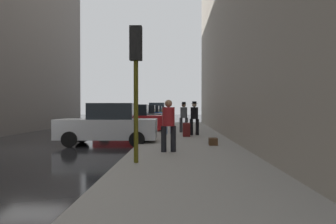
{
  "coord_description": "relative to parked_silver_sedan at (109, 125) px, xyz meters",
  "views": [
    {
      "loc": [
        5.58,
        -12.24,
        1.61
      ],
      "look_at": [
        5.06,
        7.09,
        1.34
      ],
      "focal_mm": 35.0,
      "sensor_mm": 36.0,
      "label": 1
    }
  ],
  "objects": [
    {
      "name": "pedestrian_in_red_jacket",
      "position": [
        2.66,
        -3.26,
        0.26
      ],
      "size": [
        0.53,
        0.47,
        1.71
      ],
      "color": "black",
      "rests_on": "sidewalk"
    },
    {
      "name": "fire_hydrant",
      "position": [
        1.8,
        2.96,
        -0.35
      ],
      "size": [
        0.42,
        0.22,
        0.7
      ],
      "color": "red",
      "rests_on": "sidewalk"
    },
    {
      "name": "parked_red_hatchback",
      "position": [
        0.0,
        6.44,
        0.0
      ],
      "size": [
        4.22,
        2.1,
        1.79
      ],
      "color": "#B2191E",
      "rests_on": "ground_plane"
    },
    {
      "name": "parked_gray_coupe",
      "position": [
        -0.0,
        13.22,
        0.0
      ],
      "size": [
        4.24,
        2.14,
        1.79
      ],
      "color": "slate",
      "rests_on": "ground_plane"
    },
    {
      "name": "parked_bronze_suv",
      "position": [
        -0.0,
        31.66,
        0.18
      ],
      "size": [
        4.66,
        2.18,
        2.25
      ],
      "color": "brown",
      "rests_on": "ground_plane"
    },
    {
      "name": "pedestrian_with_fedora",
      "position": [
        3.85,
        3.25,
        0.29
      ],
      "size": [
        0.53,
        0.49,
        1.78
      ],
      "color": "black",
      "rests_on": "sidewalk"
    },
    {
      "name": "sidewalk",
      "position": [
        3.35,
        -1.75,
        -0.77
      ],
      "size": [
        4.0,
        40.0,
        0.15
      ],
      "primitive_type": "cube",
      "color": "gray",
      "rests_on": "ground_plane"
    },
    {
      "name": "parked_dark_green_sedan",
      "position": [
        0.0,
        25.79,
        0.0
      ],
      "size": [
        4.21,
        2.08,
        1.79
      ],
      "color": "#193828",
      "rests_on": "ground_plane"
    },
    {
      "name": "ground_plane",
      "position": [
        -2.65,
        -1.75,
        -0.85
      ],
      "size": [
        120.0,
        120.0,
        0.0
      ],
      "primitive_type": "plane",
      "color": "black"
    },
    {
      "name": "parked_silver_sedan",
      "position": [
        0.0,
        0.0,
        0.0
      ],
      "size": [
        4.22,
        2.1,
        1.79
      ],
      "color": "#B7BABF",
      "rests_on": "ground_plane"
    },
    {
      "name": "duffel_bag",
      "position": [
        4.34,
        -1.33,
        -0.56
      ],
      "size": [
        0.32,
        0.44,
        0.28
      ],
      "color": "#472D19",
      "rests_on": "sidewalk"
    },
    {
      "name": "pedestrian_in_jeans",
      "position": [
        2.49,
        3.95,
        0.26
      ],
      "size": [
        0.5,
        0.4,
        1.71
      ],
      "color": "#728CB2",
      "rests_on": "sidewalk"
    },
    {
      "name": "parked_blue_sedan",
      "position": [
        0.0,
        19.19,
        0.0
      ],
      "size": [
        4.21,
        2.07,
        1.79
      ],
      "color": "navy",
      "rests_on": "ground_plane"
    },
    {
      "name": "pedestrian_with_beanie",
      "position": [
        3.34,
        5.1,
        0.29
      ],
      "size": [
        0.51,
        0.41,
        1.78
      ],
      "color": "#333338",
      "rests_on": "sidewalk"
    },
    {
      "name": "rolling_suitcase",
      "position": [
        3.42,
        2.5,
        -0.36
      ],
      "size": [
        0.37,
        0.56,
        1.04
      ],
      "color": "#591414",
      "rests_on": "sidewalk"
    },
    {
      "name": "traffic_light",
      "position": [
        1.85,
        -5.37,
        1.91
      ],
      "size": [
        0.32,
        0.32,
        3.6
      ],
      "color": "#514C0F",
      "rests_on": "sidewalk"
    }
  ]
}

